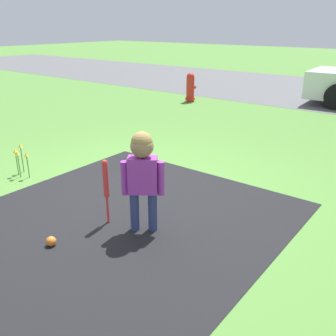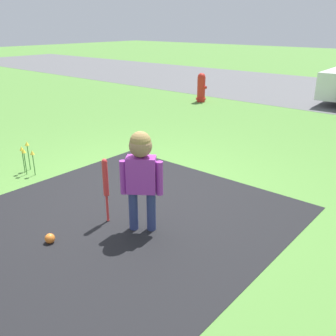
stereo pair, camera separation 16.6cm
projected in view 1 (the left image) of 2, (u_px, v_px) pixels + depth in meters
ground_plane at (136, 189)px, 4.76m from camera, size 60.00×60.00×0.00m
street_strip at (334, 93)px, 11.28m from camera, size 40.00×6.00×0.01m
child at (143, 168)px, 3.58m from camera, size 0.36×0.29×1.04m
baseball_bat at (106, 183)px, 3.80m from camera, size 0.06×0.06×0.71m
sports_ball at (51, 241)px, 3.54m from camera, size 0.10×0.10×0.10m
fire_hydrant at (190, 88)px, 9.90m from camera, size 0.29×0.26×0.75m
flower_bed at (20, 153)px, 5.08m from camera, size 0.30×0.19×0.42m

